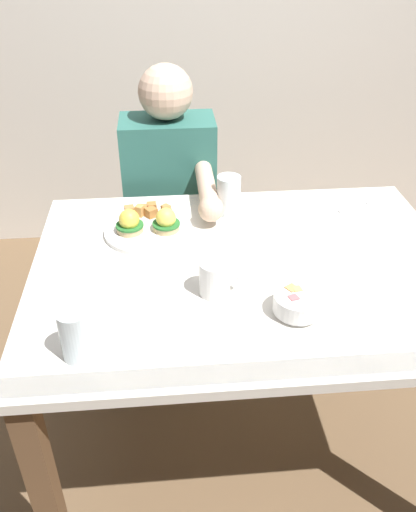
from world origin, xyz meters
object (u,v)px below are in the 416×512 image
object	(u,v)px
dining_table	(246,296)
water_glass_far	(76,337)
diner_person	(171,199)
fruit_bowl	(297,304)
water_glass_near	(229,198)
fork	(358,205)
coffee_mug	(216,277)
eggs_benedict_plate	(148,225)

from	to	relation	value
dining_table	water_glass_far	xyz separation A→B (m)	(-0.43, -0.32, 0.16)
dining_table	diner_person	distance (m)	0.63
fruit_bowl	diner_person	xyz separation A→B (m)	(-0.29, 0.81, -0.12)
fruit_bowl	water_glass_far	distance (m)	0.53
dining_table	diner_person	bearing A→B (deg)	108.09
water_glass_near	fork	bearing A→B (deg)	1.50
fruit_bowl	water_glass_near	world-z (taller)	water_glass_near
fruit_bowl	dining_table	bearing A→B (deg)	112.70
water_glass_near	diner_person	world-z (taller)	diner_person
coffee_mug	water_glass_far	size ratio (longest dim) A/B	0.89
eggs_benedict_plate	fork	xyz separation A→B (m)	(0.70, 0.11, -0.02)
water_glass_far	diner_person	xyz separation A→B (m)	(0.23, 0.92, -0.15)
fruit_bowl	fork	bearing A→B (deg)	58.06
fork	water_glass_near	xyz separation A→B (m)	(-0.44, -0.01, 0.05)
diner_person	water_glass_near	bearing A→B (deg)	-58.19
coffee_mug	diner_person	distance (m)	0.73
water_glass_far	fork	bearing A→B (deg)	36.84
coffee_mug	water_glass_far	world-z (taller)	water_glass_far
water_glass_far	fruit_bowl	bearing A→B (deg)	11.17
diner_person	fruit_bowl	bearing A→B (deg)	-70.67
coffee_mug	diner_person	xyz separation A→B (m)	(-0.10, 0.71, -0.14)
coffee_mug	dining_table	bearing A→B (deg)	48.51
dining_table	water_glass_far	world-z (taller)	water_glass_far
coffee_mug	water_glass_near	size ratio (longest dim) A/B	0.87
fork	water_glass_near	world-z (taller)	water_glass_near
eggs_benedict_plate	fork	bearing A→B (deg)	9.05
eggs_benedict_plate	fork	world-z (taller)	eggs_benedict_plate
dining_table	water_glass_near	distance (m)	0.35
dining_table	eggs_benedict_plate	bearing A→B (deg)	142.55
fruit_bowl	diner_person	distance (m)	0.87
fruit_bowl	diner_person	world-z (taller)	diner_person
dining_table	water_glass_far	bearing A→B (deg)	-143.53
dining_table	eggs_benedict_plate	size ratio (longest dim) A/B	4.44
fruit_bowl	coffee_mug	bearing A→B (deg)	152.22
fruit_bowl	coffee_mug	size ratio (longest dim) A/B	1.08
eggs_benedict_plate	diner_person	world-z (taller)	diner_person
fork	diner_person	world-z (taller)	diner_person
fruit_bowl	water_glass_far	world-z (taller)	water_glass_far
diner_person	dining_table	bearing A→B (deg)	-71.91
dining_table	diner_person	xyz separation A→B (m)	(-0.20, 0.60, 0.02)
dining_table	coffee_mug	bearing A→B (deg)	-131.49
water_glass_near	water_glass_far	bearing A→B (deg)	-123.34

